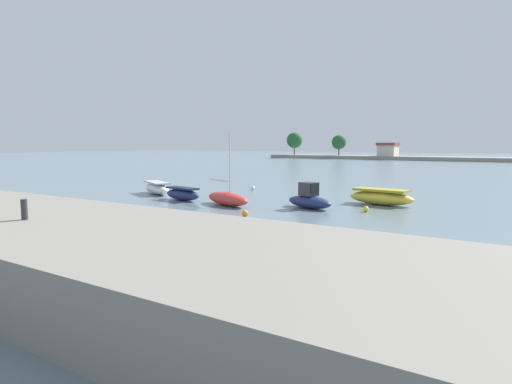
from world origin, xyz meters
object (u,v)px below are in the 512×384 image
Objects in this scene: moored_boat_2 at (227,198)px; mooring_buoy_3 at (366,209)px; moored_boat_3 at (309,200)px; moored_boat_0 at (157,188)px; mooring_buoy_2 at (245,213)px; mooring_buoy_0 at (253,188)px; mooring_bollard at (24,209)px; moored_boat_4 at (381,197)px; mooring_buoy_1 at (159,183)px; moored_boat_1 at (183,194)px.

mooring_buoy_3 is (8.99, 2.35, -0.30)m from moored_boat_2.
moored_boat_0 is at bearing -162.14° from moored_boat_3.
moored_boat_2 is 13.62× the size of mooring_buoy_2.
mooring_buoy_0 is at bearing 133.30° from moored_boat_2.
mooring_bollard is at bearing -74.56° from moored_boat_3.
moored_boat_0 reaches higher than mooring_buoy_3.
moored_boat_4 is at bearing 38.89° from moored_boat_0.
moored_boat_0 is 0.96× the size of moored_boat_4.
mooring_buoy_1 is (-19.82, 5.98, -0.35)m from moored_boat_3.
mooring_bollard is 22.85m from moored_boat_0.
mooring_buoy_3 is at bearing 75.46° from mooring_bollard.
moored_boat_1 is 9.67× the size of mooring_buoy_0.
moored_boat_0 reaches higher than mooring_buoy_1.
mooring_buoy_2 is at bearing 3.77° from moored_boat_0.
moored_boat_3 is at bearing 71.53° from mooring_buoy_2.
moored_boat_4 reaches higher than mooring_buoy_0.
mooring_buoy_1 is (-18.63, 24.26, -1.93)m from mooring_bollard.
mooring_buoy_1 is 1.10× the size of mooring_buoy_2.
mooring_buoy_2 is (-0.50, 13.23, -1.95)m from mooring_bollard.
mooring_bollard reaches higher than mooring_buoy_0.
moored_boat_2 is 1.28× the size of moored_boat_3.
moored_boat_0 is 1.18× the size of moored_boat_3.
moored_boat_2 reaches higher than moored_boat_1.
moored_boat_4 is at bearing -4.47° from mooring_buoy_1.
mooring_buoy_0 is at bearing 121.56° from mooring_buoy_2.
moored_boat_3 is 10.63× the size of mooring_buoy_2.
moored_boat_2 reaches higher than mooring_buoy_2.
mooring_buoy_2 is at bearing -134.15° from mooring_buoy_3.
mooring_bollard is 19.47m from mooring_buoy_3.
moored_boat_4 reaches higher than moored_boat_1.
mooring_bollard reaches higher than moored_boat_1.
moored_boat_1 is 8.99m from mooring_buoy_0.
mooring_buoy_1 is at bearing 127.53° from mooring_bollard.
moored_boat_4 is (17.84, 3.84, 0.03)m from moored_boat_0.
moored_boat_4 reaches higher than moored_boat_0.
mooring_bollard is 1.80× the size of mooring_buoy_2.
moored_boat_3 is 3.72m from mooring_buoy_3.
moored_boat_4 is at bearing 33.85° from moored_boat_1.
moored_boat_4 is 10.57m from mooring_buoy_2.
moored_boat_0 is 7.87m from mooring_buoy_1.
mooring_buoy_2 is (18.14, -11.03, -0.02)m from mooring_buoy_1.
mooring_bollard reaches higher than moored_boat_3.
mooring_buoy_1 reaches higher than mooring_buoy_2.
moored_boat_4 reaches higher than mooring_buoy_2.
moored_boat_3 reaches higher than moored_boat_4.
mooring_buoy_1 is at bearing -177.64° from moored_boat_3.
mooring_buoy_3 is (3.68, 0.48, -0.38)m from moored_boat_3.
moored_boat_1 is 13.60m from mooring_buoy_3.
mooring_bollard is 0.14× the size of moored_boat_4.
mooring_buoy_2 is (7.67, -12.49, -0.01)m from mooring_buoy_0.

